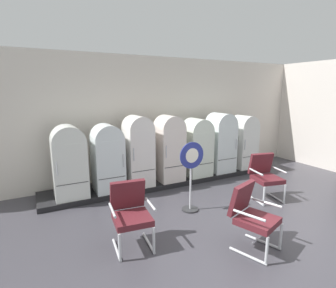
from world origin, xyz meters
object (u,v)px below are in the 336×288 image
at_px(refrigerator_0, 69,160).
at_px(sign_stand, 191,177).
at_px(refrigerator_5, 220,141).
at_px(armchair_right, 265,174).
at_px(refrigerator_4, 197,145).
at_px(armchair_left, 131,211).
at_px(refrigerator_2, 138,149).
at_px(armchair_center, 252,213).
at_px(refrigerator_6, 244,140).
at_px(refrigerator_1, 108,156).
at_px(refrigerator_3, 169,146).

height_order(refrigerator_0, sign_stand, refrigerator_0).
relative_size(refrigerator_5, armchair_right, 1.64).
xyz_separation_m(refrigerator_4, sign_stand, (-1.14, -1.54, -0.21)).
bearing_deg(armchair_left, refrigerator_4, 39.62).
relative_size(armchair_left, armchair_right, 1.00).
distance_m(refrigerator_2, armchair_center, 3.07).
bearing_deg(armchair_center, sign_stand, 94.65).
height_order(refrigerator_2, refrigerator_6, refrigerator_2).
xyz_separation_m(refrigerator_2, armchair_right, (2.17, -1.77, -0.43)).
bearing_deg(refrigerator_2, refrigerator_1, -178.44).
bearing_deg(refrigerator_6, refrigerator_4, 178.98).
height_order(refrigerator_1, refrigerator_6, refrigerator_6).
xyz_separation_m(refrigerator_1, refrigerator_5, (3.08, 0.02, 0.06)).
relative_size(refrigerator_4, sign_stand, 1.09).
xyz_separation_m(refrigerator_4, refrigerator_6, (1.57, -0.03, 0.01)).
distance_m(refrigerator_1, refrigerator_4, 2.32).
xyz_separation_m(refrigerator_2, refrigerator_6, (3.18, -0.02, -0.07)).
relative_size(refrigerator_0, refrigerator_2, 0.92).
bearing_deg(refrigerator_1, refrigerator_3, -0.20).
bearing_deg(refrigerator_0, refrigerator_1, -0.69).
bearing_deg(refrigerator_3, refrigerator_1, 179.80).
bearing_deg(refrigerator_4, refrigerator_6, -1.02).
height_order(refrigerator_0, refrigerator_3, refrigerator_3).
bearing_deg(refrigerator_6, armchair_left, -153.20).
relative_size(refrigerator_3, sign_stand, 1.18).
height_order(refrigerator_0, refrigerator_6, refrigerator_0).
xyz_separation_m(refrigerator_0, refrigerator_6, (4.69, -0.01, 0.00)).
relative_size(refrigerator_1, armchair_center, 1.52).
height_order(armchair_left, armchair_right, same).
relative_size(refrigerator_0, refrigerator_4, 1.01).
distance_m(refrigerator_0, refrigerator_4, 3.11).
bearing_deg(refrigerator_4, refrigerator_5, -0.46).
bearing_deg(refrigerator_4, armchair_left, -140.38).
distance_m(armchair_left, armchair_right, 3.13).
bearing_deg(armchair_right, refrigerator_3, 128.26).
bearing_deg(sign_stand, refrigerator_1, 127.90).
distance_m(armchair_left, sign_stand, 1.52).
distance_m(armchair_right, armchair_center, 2.00).
bearing_deg(armchair_right, refrigerator_5, 83.57).
height_order(refrigerator_5, armchair_center, refrigerator_5).
distance_m(refrigerator_0, armchair_right, 4.09).
height_order(refrigerator_3, armchair_left, refrigerator_3).
bearing_deg(refrigerator_5, refrigerator_1, -179.68).
height_order(refrigerator_1, armchair_center, refrigerator_1).
bearing_deg(armchair_right, armchair_left, -173.77).
xyz_separation_m(refrigerator_3, armchair_right, (1.37, -1.74, -0.41)).
bearing_deg(refrigerator_2, armchair_right, -39.14).
height_order(refrigerator_2, refrigerator_4, refrigerator_2).
distance_m(refrigerator_0, refrigerator_6, 4.69).
height_order(armchair_left, armchair_center, same).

